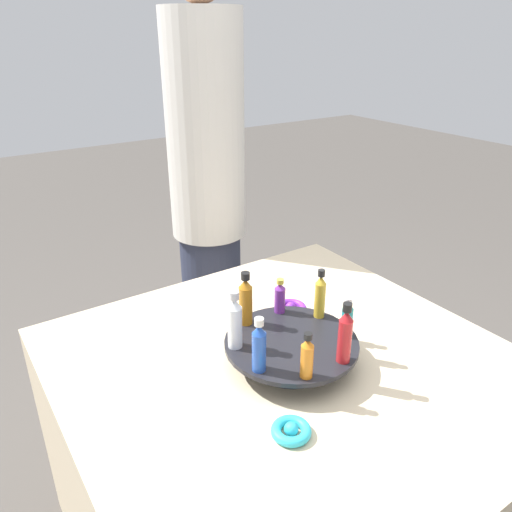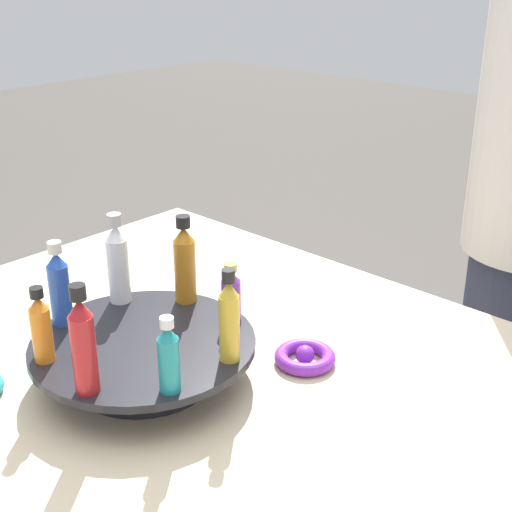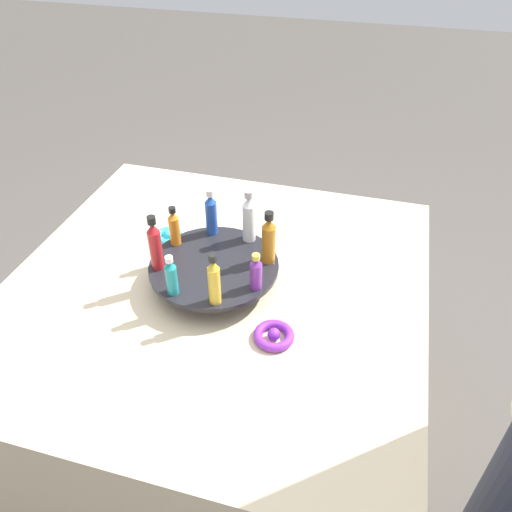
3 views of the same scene
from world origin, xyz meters
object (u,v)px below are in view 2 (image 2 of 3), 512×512
(bottle_red, at_px, (83,344))
(ribbon_bow_purple, at_px, (305,357))
(bottle_clear, at_px, (118,262))
(bottle_gold, at_px, (229,319))
(bottle_amber, at_px, (185,263))
(bottle_blue, at_px, (59,287))
(display_stand, at_px, (144,353))
(bottle_purple, at_px, (231,296))
(bottle_orange, at_px, (41,328))
(bottle_teal, at_px, (169,357))

(bottle_red, xyz_separation_m, ribbon_bow_purple, (0.10, 0.33, -0.13))
(bottle_clear, relative_size, bottle_red, 0.99)
(bottle_gold, xyz_separation_m, ribbon_bow_purple, (0.02, 0.15, -0.12))
(bottle_amber, xyz_separation_m, bottle_clear, (-0.08, -0.07, 0.00))
(bottle_red, bearing_deg, bottle_blue, 155.84)
(bottle_amber, distance_m, bottle_clear, 0.11)
(bottle_blue, bearing_deg, bottle_amber, 65.84)
(display_stand, height_order, bottle_gold, bottle_gold)
(bottle_amber, relative_size, bottle_purple, 1.49)
(bottle_red, xyz_separation_m, bottle_gold, (0.08, 0.18, -0.01))
(bottle_amber, bearing_deg, bottle_clear, -136.66)
(bottle_blue, relative_size, ribbon_bow_purple, 1.41)
(bottle_clear, bearing_deg, bottle_purple, 20.84)
(bottle_orange, xyz_separation_m, bottle_teal, (0.19, 0.07, -0.00))
(bottle_teal, bearing_deg, bottle_purple, 110.84)
(bottle_red, relative_size, bottle_teal, 1.42)
(bottle_blue, bearing_deg, bottle_teal, -1.66)
(bottle_gold, bearing_deg, bottle_teal, -91.66)
(bottle_orange, distance_m, bottle_purple, 0.28)
(bottle_blue, distance_m, bottle_purple, 0.26)
(bottle_purple, bearing_deg, bottle_gold, -46.66)
(bottle_clear, relative_size, bottle_teal, 1.40)
(bottle_orange, bearing_deg, bottle_teal, 20.84)
(display_stand, relative_size, bottle_red, 2.18)
(display_stand, xyz_separation_m, bottle_gold, (0.13, 0.05, 0.09))
(bottle_red, distance_m, ribbon_bow_purple, 0.37)
(bottle_teal, bearing_deg, bottle_red, -136.66)
(bottle_amber, distance_m, bottle_gold, 0.20)
(bottle_red, bearing_deg, bottle_amber, 110.84)
(bottle_gold, bearing_deg, bottle_clear, 178.34)
(bottle_clear, xyz_separation_m, bottle_red, (0.18, -0.19, 0.00))
(bottle_teal, distance_m, bottle_gold, 0.11)
(bottle_orange, relative_size, bottle_gold, 0.82)
(display_stand, xyz_separation_m, bottle_teal, (0.13, -0.06, 0.07))
(bottle_teal, bearing_deg, bottle_clear, 155.84)
(bottle_teal, bearing_deg, bottle_blue, 178.34)
(bottle_blue, bearing_deg, bottle_clear, 88.34)
(bottle_blue, distance_m, bottle_orange, 0.11)
(ribbon_bow_purple, bearing_deg, bottle_purple, -143.45)
(bottle_amber, relative_size, bottle_clear, 0.98)
(bottle_blue, relative_size, bottle_red, 0.88)
(bottle_red, xyz_separation_m, bottle_teal, (0.08, 0.07, -0.02))
(display_stand, xyz_separation_m, bottle_purple, (0.06, 0.13, 0.07))
(bottle_red, bearing_deg, bottle_clear, 133.34)
(bottle_clear, height_order, bottle_gold, bottle_clear)
(bottle_orange, xyz_separation_m, bottle_red, (0.11, -0.00, 0.02))
(bottle_teal, bearing_deg, bottle_gold, 88.34)
(bottle_orange, distance_m, bottle_gold, 0.26)
(bottle_orange, height_order, ribbon_bow_purple, bottle_orange)
(display_stand, distance_m, bottle_gold, 0.17)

